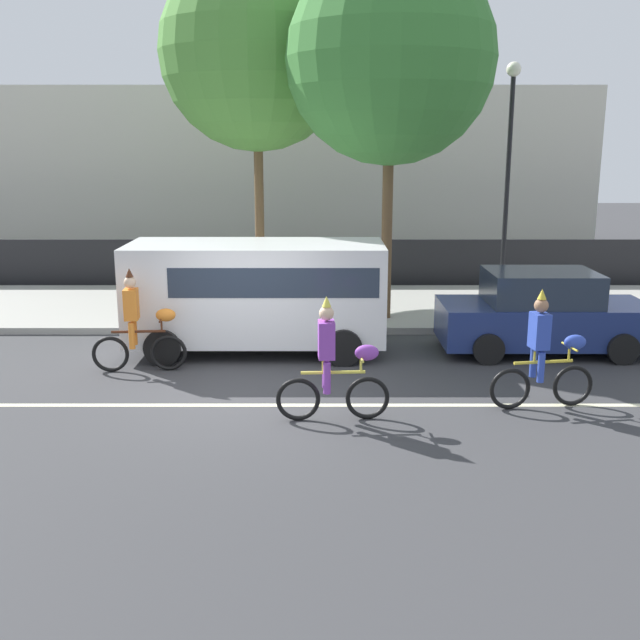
{
  "coord_description": "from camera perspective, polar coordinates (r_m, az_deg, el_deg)",
  "views": [
    {
      "loc": [
        1.32,
        -11.82,
        4.11
      ],
      "look_at": [
        1.3,
        1.2,
        1.0
      ],
      "focal_mm": 42.0,
      "sensor_mm": 36.0,
      "label": 1
    }
  ],
  "objects": [
    {
      "name": "ground_plane",
      "position": [
        12.59,
        -5.97,
        -5.7
      ],
      "size": [
        80.0,
        80.0,
        0.0
      ],
      "primitive_type": "plane",
      "color": "#38383A"
    },
    {
      "name": "road_centre_line",
      "position": [
        12.12,
        -6.21,
        -6.46
      ],
      "size": [
        36.0,
        0.14,
        0.01
      ],
      "primitive_type": "cube",
      "color": "beige",
      "rests_on": "ground"
    },
    {
      "name": "sidewalk_curb",
      "position": [
        18.81,
        -3.93,
        1.02
      ],
      "size": [
        60.0,
        5.0,
        0.15
      ],
      "primitive_type": "cube",
      "color": "#9E9B93",
      "rests_on": "ground"
    },
    {
      "name": "fence_line",
      "position": [
        21.54,
        -3.43,
        4.3
      ],
      "size": [
        40.0,
        0.08,
        1.4
      ],
      "primitive_type": "cube",
      "color": "black",
      "rests_on": "ground"
    },
    {
      "name": "building_backdrop",
      "position": [
        30.18,
        -8.6,
        11.13
      ],
      "size": [
        28.0,
        8.0,
        5.94
      ],
      "primitive_type": "cube",
      "color": "beige",
      "rests_on": "ground"
    },
    {
      "name": "parade_cyclist_orange",
      "position": [
        13.96,
        -13.53,
        -0.49
      ],
      "size": [
        1.72,
        0.5,
        1.92
      ],
      "color": "black",
      "rests_on": "ground"
    },
    {
      "name": "parade_cyclist_purple",
      "position": [
        11.18,
        1.18,
        -3.57
      ],
      "size": [
        1.72,
        0.5,
        1.92
      ],
      "color": "black",
      "rests_on": "ground"
    },
    {
      "name": "parade_cyclist_cobalt",
      "position": [
        12.22,
        16.85,
        -2.68
      ],
      "size": [
        1.71,
        0.52,
        1.92
      ],
      "color": "black",
      "rests_on": "ground"
    },
    {
      "name": "parked_van_white",
      "position": [
        14.84,
        -4.46,
        2.4
      ],
      "size": [
        5.0,
        2.22,
        2.18
      ],
      "color": "white",
      "rests_on": "ground"
    },
    {
      "name": "parked_car_navy",
      "position": [
        15.49,
        16.71,
        0.44
      ],
      "size": [
        4.1,
        1.92,
        1.64
      ],
      "color": "navy",
      "rests_on": "ground"
    },
    {
      "name": "street_lamp_post",
      "position": [
        19.73,
        14.34,
        12.67
      ],
      "size": [
        0.36,
        0.36,
        5.86
      ],
      "color": "black",
      "rests_on": "sidewalk_curb"
    },
    {
      "name": "street_tree_near_lamp",
      "position": [
        19.87,
        -4.75,
        19.64
      ],
      "size": [
        4.87,
        4.87,
        8.57
      ],
      "color": "brown",
      "rests_on": "sidewalk_curb"
    },
    {
      "name": "street_tree_far_corner",
      "position": [
        17.01,
        5.5,
        19.2
      ],
      "size": [
        4.52,
        4.52,
        7.96
      ],
      "color": "brown",
      "rests_on": "sidewalk_curb"
    }
  ]
}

